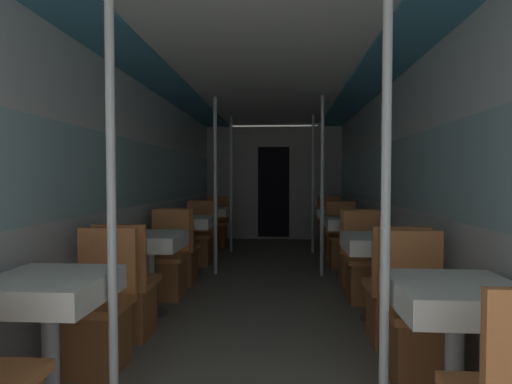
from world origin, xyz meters
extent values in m
cube|color=silver|center=(-1.40, 3.23, 1.15)|extent=(0.05, 9.26, 2.30)
cube|color=#9EC6D1|center=(-1.39, 3.23, 1.31)|extent=(0.03, 8.52, 0.70)
cube|color=silver|center=(1.40, 3.23, 1.15)|extent=(0.05, 9.26, 2.30)
cube|color=#9EC6D1|center=(1.39, 3.23, 1.31)|extent=(0.03, 8.52, 0.70)
cube|color=silver|center=(0.00, 3.23, 2.35)|extent=(2.81, 9.26, 0.04)
cube|color=teal|center=(-1.15, 3.23, 2.31)|extent=(0.51, 8.89, 0.03)
cube|color=teal|center=(1.15, 3.23, 2.31)|extent=(0.51, 8.89, 0.03)
cube|color=#A8A8A3|center=(0.00, 6.82, 1.15)|extent=(2.75, 0.08, 2.30)
cube|color=black|center=(0.00, 6.78, 0.96)|extent=(0.64, 0.01, 1.84)
cylinder|color=#B7B7BC|center=(-1.03, 0.62, 0.37)|extent=(0.09, 0.09, 0.71)
cube|color=#93704C|center=(-1.03, 0.62, 0.73)|extent=(0.55, 0.55, 0.02)
cube|color=white|center=(-1.03, 0.62, 0.68)|extent=(0.59, 0.59, 0.14)
cube|color=#9C5B31|center=(-1.03, 1.13, 0.20)|extent=(0.35, 0.35, 0.40)
cube|color=#D17A42|center=(-1.03, 1.13, 0.43)|extent=(0.41, 0.41, 0.05)
cube|color=#D17A42|center=(-1.03, 1.31, 0.68)|extent=(0.41, 0.04, 0.46)
cylinder|color=silver|center=(-0.69, 0.62, 1.15)|extent=(0.05, 0.05, 2.30)
cylinder|color=#4C4C51|center=(-1.03, 2.20, 0.01)|extent=(0.31, 0.31, 0.01)
cylinder|color=#B7B7BC|center=(-1.03, 2.20, 0.37)|extent=(0.09, 0.09, 0.71)
cube|color=#93704C|center=(-1.03, 2.20, 0.73)|extent=(0.55, 0.55, 0.02)
cube|color=white|center=(-1.03, 2.20, 0.68)|extent=(0.59, 0.59, 0.14)
cube|color=#9C5B31|center=(-1.03, 1.69, 0.20)|extent=(0.35, 0.35, 0.40)
cube|color=#D17A42|center=(-1.03, 1.69, 0.43)|extent=(0.41, 0.41, 0.05)
cube|color=#D17A42|center=(-1.03, 1.51, 0.68)|extent=(0.41, 0.04, 0.46)
cube|color=#9C5B31|center=(-1.03, 2.70, 0.20)|extent=(0.35, 0.35, 0.40)
cube|color=#D17A42|center=(-1.03, 2.70, 0.43)|extent=(0.41, 0.41, 0.05)
cube|color=#D17A42|center=(-1.03, 2.89, 0.68)|extent=(0.41, 0.04, 0.46)
cylinder|color=#4C4C51|center=(-1.03, 3.77, 0.01)|extent=(0.31, 0.31, 0.01)
cylinder|color=#B7B7BC|center=(-1.03, 3.77, 0.37)|extent=(0.09, 0.09, 0.71)
cube|color=#93704C|center=(-1.03, 3.77, 0.73)|extent=(0.55, 0.55, 0.02)
cube|color=white|center=(-1.03, 3.77, 0.68)|extent=(0.59, 0.59, 0.14)
cube|color=#9C5B31|center=(-1.03, 3.27, 0.20)|extent=(0.35, 0.35, 0.40)
cube|color=#D17A42|center=(-1.03, 3.27, 0.43)|extent=(0.41, 0.41, 0.05)
cube|color=#D17A42|center=(-1.03, 3.08, 0.68)|extent=(0.41, 0.04, 0.46)
cube|color=#9C5B31|center=(-1.03, 4.28, 0.20)|extent=(0.35, 0.35, 0.40)
cube|color=#D17A42|center=(-1.03, 4.28, 0.43)|extent=(0.41, 0.41, 0.05)
cube|color=#D17A42|center=(-1.03, 4.46, 0.68)|extent=(0.41, 0.04, 0.46)
cylinder|color=silver|center=(-0.69, 3.77, 1.15)|extent=(0.05, 0.05, 2.30)
cylinder|color=#4C4C51|center=(-1.03, 5.35, 0.01)|extent=(0.31, 0.31, 0.01)
cylinder|color=#B7B7BC|center=(-1.03, 5.35, 0.37)|extent=(0.09, 0.09, 0.71)
cube|color=#93704C|center=(-1.03, 5.35, 0.73)|extent=(0.55, 0.55, 0.02)
cube|color=white|center=(-1.03, 5.35, 0.68)|extent=(0.59, 0.59, 0.14)
cube|color=#9C5B31|center=(-1.03, 4.84, 0.20)|extent=(0.35, 0.35, 0.40)
cube|color=#D17A42|center=(-1.03, 4.84, 0.43)|extent=(0.41, 0.41, 0.05)
cube|color=#D17A42|center=(-1.03, 4.66, 0.68)|extent=(0.41, 0.04, 0.46)
cube|color=#9C5B31|center=(-1.03, 5.85, 0.20)|extent=(0.35, 0.35, 0.40)
cube|color=#D17A42|center=(-1.03, 5.85, 0.43)|extent=(0.41, 0.41, 0.05)
cube|color=#D17A42|center=(-1.03, 6.04, 0.68)|extent=(0.41, 0.04, 0.46)
cylinder|color=silver|center=(-0.69, 5.35, 1.15)|extent=(0.05, 0.05, 2.30)
cylinder|color=#B7B7BC|center=(1.03, 0.62, 0.37)|extent=(0.09, 0.09, 0.71)
cube|color=#93704C|center=(1.03, 0.62, 0.73)|extent=(0.55, 0.55, 0.02)
cube|color=white|center=(1.03, 0.62, 0.68)|extent=(0.59, 0.59, 0.14)
cube|color=#9C5B31|center=(1.03, 1.13, 0.20)|extent=(0.35, 0.35, 0.40)
cube|color=#D17A42|center=(1.03, 1.13, 0.43)|extent=(0.41, 0.41, 0.05)
cube|color=#D17A42|center=(1.03, 1.31, 0.68)|extent=(0.41, 0.04, 0.46)
cylinder|color=silver|center=(0.69, 0.62, 1.15)|extent=(0.05, 0.05, 2.30)
cylinder|color=#4C4C51|center=(1.03, 2.20, 0.01)|extent=(0.31, 0.31, 0.01)
cylinder|color=#B7B7BC|center=(1.03, 2.20, 0.37)|extent=(0.09, 0.09, 0.71)
cube|color=#93704C|center=(1.03, 2.20, 0.73)|extent=(0.55, 0.55, 0.02)
cube|color=white|center=(1.03, 2.20, 0.68)|extent=(0.59, 0.59, 0.14)
cube|color=#9C5B31|center=(1.03, 1.69, 0.20)|extent=(0.35, 0.35, 0.40)
cube|color=#D17A42|center=(1.03, 1.69, 0.43)|extent=(0.41, 0.41, 0.05)
cube|color=#D17A42|center=(1.03, 1.51, 0.68)|extent=(0.41, 0.04, 0.46)
cube|color=#9C5B31|center=(1.03, 2.70, 0.20)|extent=(0.35, 0.35, 0.40)
cube|color=#D17A42|center=(1.03, 2.70, 0.43)|extent=(0.41, 0.41, 0.05)
cube|color=#D17A42|center=(1.03, 2.89, 0.68)|extent=(0.41, 0.04, 0.46)
cylinder|color=#4C4C51|center=(1.03, 3.77, 0.01)|extent=(0.31, 0.31, 0.01)
cylinder|color=#B7B7BC|center=(1.03, 3.77, 0.37)|extent=(0.09, 0.09, 0.71)
cube|color=#93704C|center=(1.03, 3.77, 0.73)|extent=(0.55, 0.55, 0.02)
cube|color=white|center=(1.03, 3.77, 0.68)|extent=(0.59, 0.59, 0.14)
cube|color=#9C5B31|center=(1.03, 3.27, 0.20)|extent=(0.35, 0.35, 0.40)
cube|color=#D17A42|center=(1.03, 3.27, 0.43)|extent=(0.41, 0.41, 0.05)
cube|color=#D17A42|center=(1.03, 3.08, 0.68)|extent=(0.41, 0.04, 0.46)
cube|color=#9C5B31|center=(1.03, 4.28, 0.20)|extent=(0.35, 0.35, 0.40)
cube|color=#D17A42|center=(1.03, 4.28, 0.43)|extent=(0.41, 0.41, 0.05)
cube|color=#D17A42|center=(1.03, 4.46, 0.68)|extent=(0.41, 0.04, 0.46)
cylinder|color=silver|center=(0.69, 3.77, 1.15)|extent=(0.05, 0.05, 2.30)
cylinder|color=#4C4C51|center=(1.03, 5.35, 0.01)|extent=(0.31, 0.31, 0.01)
cylinder|color=#B7B7BC|center=(1.03, 5.35, 0.37)|extent=(0.09, 0.09, 0.71)
cube|color=#93704C|center=(1.03, 5.35, 0.73)|extent=(0.55, 0.55, 0.02)
cube|color=white|center=(1.03, 5.35, 0.68)|extent=(0.59, 0.59, 0.14)
cube|color=#9C5B31|center=(1.03, 4.84, 0.20)|extent=(0.35, 0.35, 0.40)
cube|color=#D17A42|center=(1.03, 4.84, 0.43)|extent=(0.41, 0.41, 0.05)
cube|color=#D17A42|center=(1.03, 4.66, 0.68)|extent=(0.41, 0.04, 0.46)
cube|color=#9C5B31|center=(1.03, 5.85, 0.20)|extent=(0.35, 0.35, 0.40)
cube|color=#D17A42|center=(1.03, 5.85, 0.43)|extent=(0.41, 0.41, 0.05)
cube|color=#D17A42|center=(1.03, 6.04, 0.68)|extent=(0.41, 0.04, 0.46)
cylinder|color=silver|center=(0.69, 5.35, 1.15)|extent=(0.05, 0.05, 2.30)
camera|label=1|loc=(0.19, -1.36, 1.26)|focal=28.00mm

